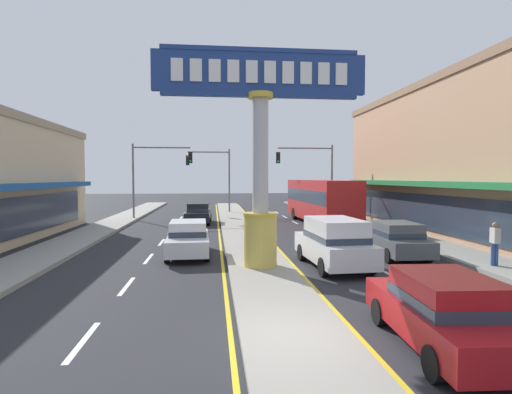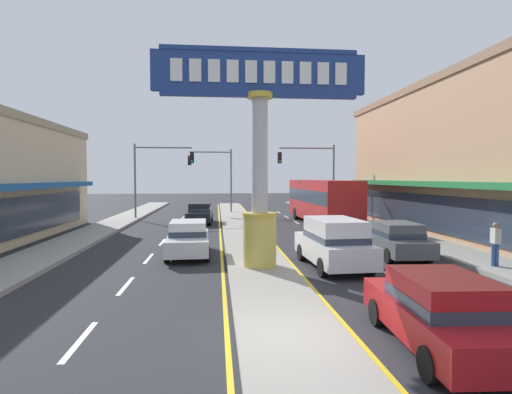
% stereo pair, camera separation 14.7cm
% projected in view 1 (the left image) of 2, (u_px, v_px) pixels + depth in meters
% --- Properties ---
extents(ground_plane, '(160.00, 160.00, 0.00)m').
position_uv_depth(ground_plane, '(296.00, 340.00, 8.67)').
color(ground_plane, '#28282D').
extents(median_strip, '(2.42, 52.00, 0.14)m').
position_uv_depth(median_strip, '(240.00, 229.00, 26.54)').
color(median_strip, gray).
rests_on(median_strip, ground).
extents(sidewalk_left, '(2.57, 60.00, 0.18)m').
position_uv_depth(sidewalk_left, '(87.00, 236.00, 23.60)').
color(sidewalk_left, gray).
rests_on(sidewalk_left, ground).
extents(sidewalk_right, '(2.57, 60.00, 0.18)m').
position_uv_depth(sidewalk_right, '(387.00, 231.00, 25.51)').
color(sidewalk_right, gray).
rests_on(sidewalk_right, ground).
extents(lane_markings, '(9.16, 52.00, 0.01)m').
position_uv_depth(lane_markings, '(242.00, 233.00, 25.20)').
color(lane_markings, silver).
rests_on(lane_markings, ground).
extents(district_sign, '(7.89, 1.30, 8.07)m').
position_uv_depth(district_sign, '(260.00, 150.00, 15.06)').
color(district_sign, gold).
rests_on(district_sign, median_strip).
extents(storefront_right, '(10.72, 25.71, 9.15)m').
position_uv_depth(storefront_right, '(511.00, 158.00, 23.22)').
color(storefront_right, tan).
rests_on(storefront_right, ground).
extents(traffic_light_left_side, '(4.86, 0.46, 6.20)m').
position_uv_depth(traffic_light_left_side, '(155.00, 168.00, 33.06)').
color(traffic_light_left_side, slate).
rests_on(traffic_light_left_side, ground).
extents(traffic_light_right_side, '(4.86, 0.46, 6.20)m').
position_uv_depth(traffic_light_right_side, '(312.00, 168.00, 33.90)').
color(traffic_light_right_side, slate).
rests_on(traffic_light_right_side, ground).
extents(traffic_light_median_far, '(4.20, 0.46, 6.20)m').
position_uv_depth(traffic_light_median_far, '(214.00, 170.00, 39.03)').
color(traffic_light_median_far, slate).
rests_on(traffic_light_median_far, ground).
extents(sedan_near_right_lane, '(1.94, 4.35, 1.53)m').
position_uv_depth(sedan_near_right_lane, '(198.00, 213.00, 30.55)').
color(sedan_near_right_lane, black).
rests_on(sedan_near_right_lane, ground).
extents(sedan_far_right_lane, '(1.98, 4.37, 1.53)m').
position_uv_depth(sedan_far_right_lane, '(396.00, 239.00, 17.68)').
color(sedan_far_right_lane, '#4C5156').
rests_on(sedan_far_right_lane, ground).
extents(suv_near_left_lane, '(2.14, 4.69, 1.90)m').
position_uv_depth(suv_near_left_lane, '(334.00, 242.00, 15.59)').
color(suv_near_left_lane, silver).
rests_on(suv_near_left_lane, ground).
extents(sedan_mid_left_lane, '(1.94, 4.35, 1.53)m').
position_uv_depth(sedan_mid_left_lane, '(188.00, 238.00, 17.96)').
color(sedan_mid_left_lane, silver).
rests_on(sedan_mid_left_lane, ground).
extents(sedan_far_left_oncoming, '(2.03, 4.39, 1.53)m').
position_uv_depth(sedan_far_left_oncoming, '(444.00, 311.00, 8.17)').
color(sedan_far_left_oncoming, maroon).
rests_on(sedan_far_left_oncoming, ground).
extents(bus_kerb_right, '(2.82, 11.26, 3.26)m').
position_uv_depth(bus_kerb_right, '(320.00, 199.00, 30.22)').
color(bus_kerb_right, '#B21E1E').
rests_on(bus_kerb_right, ground).
extents(pedestrian_near_kerb, '(0.29, 0.43, 1.63)m').
position_uv_depth(pedestrian_near_kerb, '(495.00, 241.00, 15.11)').
color(pedestrian_near_kerb, '#2D4C8C').
rests_on(pedestrian_near_kerb, sidewalk_right).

